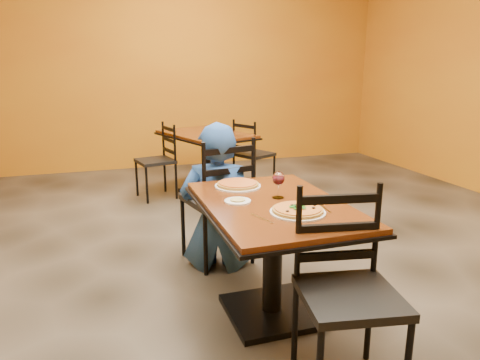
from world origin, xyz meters
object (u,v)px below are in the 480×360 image
object	(u,v)px
table_main	(273,233)
chair_main_far	(217,200)
chair_second_left	(155,161)
pizza_main	(298,210)
side_plate	(238,201)
plate_main	(298,212)
table_second	(206,149)
chair_main_near	(350,298)
wine_glass	(278,184)
diner	(217,195)
chair_second_right	(254,155)
pizza_far	(238,184)
plate_far	(238,186)

from	to	relation	value
table_main	chair_main_far	bearing A→B (deg)	96.86
chair_second_left	pizza_main	size ratio (longest dim) A/B	3.10
side_plate	plate_main	bearing A→B (deg)	-49.86
chair_second_left	side_plate	distance (m)	2.78
table_main	table_second	world-z (taller)	same
chair_main_near	wine_glass	bearing A→B (deg)	102.16
table_main	diner	distance (m)	0.84
table_second	pizza_main	size ratio (longest dim) A/B	4.82
chair_second_left	diner	world-z (taller)	diner
chair_second_left	side_plate	world-z (taller)	chair_second_left
side_plate	table_main	bearing A→B (deg)	-20.02
chair_second_right	wine_glass	xyz separation A→B (m)	(-0.84, -2.75, 0.40)
wine_glass	pizza_far	bearing A→B (deg)	116.28
chair_second_right	diner	distance (m)	2.25
table_main	pizza_far	distance (m)	0.46
plate_main	pizza_main	world-z (taller)	pizza_main
chair_main_far	plate_far	xyz separation A→B (m)	(0.01, -0.51, 0.25)
diner	chair_second_left	bearing A→B (deg)	-65.33
plate_far	pizza_far	distance (m)	0.02
chair_main_near	pizza_far	xyz separation A→B (m)	(-0.19, 1.13, 0.28)
chair_main_near	pizza_main	bearing A→B (deg)	104.50
chair_second_right	chair_main_near	bearing A→B (deg)	140.61
diner	wine_glass	size ratio (longest dim) A/B	6.32
table_second	chair_second_right	distance (m)	0.63
pizza_main	diner	bearing A→B (deg)	99.59
table_second	table_main	bearing A→B (deg)	-95.62
table_second	wine_glass	size ratio (longest dim) A/B	7.60
chair_main_far	pizza_main	world-z (taller)	chair_main_far
wine_glass	table_second	bearing A→B (deg)	85.46
table_main	chair_main_near	world-z (taller)	chair_main_near
chair_second_right	wine_glass	size ratio (longest dim) A/B	4.94
chair_second_left	chair_second_right	distance (m)	1.24
chair_main_near	wine_glass	xyz separation A→B (m)	(-0.03, 0.81, 0.35)
chair_second_right	wine_glass	distance (m)	2.90
plate_far	chair_main_far	bearing A→B (deg)	91.28
table_second	wine_glass	world-z (taller)	wine_glass
chair_main_far	diner	world-z (taller)	diner
diner	side_plate	world-z (taller)	diner
chair_main_near	side_plate	world-z (taller)	chair_main_near
table_second	chair_main_near	world-z (taller)	chair_main_near
chair_main_near	chair_main_far	distance (m)	1.65
pizza_far	plate_main	bearing A→B (deg)	-76.64
chair_second_right	pizza_main	distance (m)	3.19
wine_glass	side_plate	bearing A→B (deg)	-179.35
table_main	plate_main	world-z (taller)	plate_main
chair_second_left	plate_far	xyz separation A→B (m)	(0.24, -2.43, 0.32)
plate_main	side_plate	bearing A→B (deg)	130.14
table_main	pizza_main	xyz separation A→B (m)	(0.05, -0.23, 0.21)
diner	chair_second_right	bearing A→B (deg)	-98.54
chair_main_far	chair_second_left	bearing A→B (deg)	-95.66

